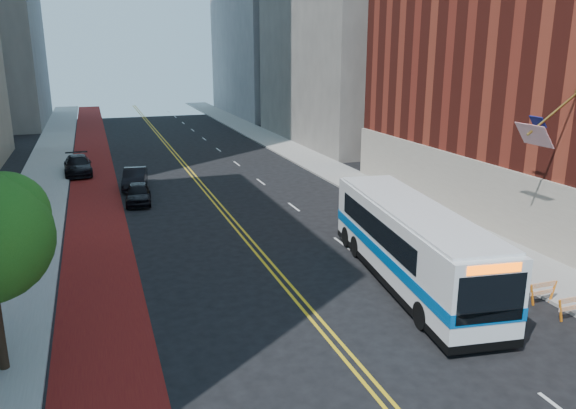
# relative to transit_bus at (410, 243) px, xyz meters

# --- Properties ---
(ground) EXTENTS (160.00, 160.00, 0.00)m
(ground) POSITION_rel_transit_bus_xyz_m (-5.49, -8.21, -1.92)
(ground) COLOR black
(ground) RESTS_ON ground
(sidewalk_left) EXTENTS (4.00, 140.00, 0.15)m
(sidewalk_left) POSITION_rel_transit_bus_xyz_m (-17.49, 21.79, -1.85)
(sidewalk_left) COLOR gray
(sidewalk_left) RESTS_ON ground
(sidewalk_right) EXTENTS (4.00, 140.00, 0.15)m
(sidewalk_right) POSITION_rel_transit_bus_xyz_m (6.51, 21.79, -1.85)
(sidewalk_right) COLOR gray
(sidewalk_right) RESTS_ON ground
(bus_lane_paint) EXTENTS (3.60, 140.00, 0.01)m
(bus_lane_paint) POSITION_rel_transit_bus_xyz_m (-13.59, 21.79, -1.92)
(bus_lane_paint) COLOR #5E0D0F
(bus_lane_paint) RESTS_ON ground
(center_line_inner) EXTENTS (0.14, 140.00, 0.01)m
(center_line_inner) POSITION_rel_transit_bus_xyz_m (-5.67, 21.79, -1.92)
(center_line_inner) COLOR gold
(center_line_inner) RESTS_ON ground
(center_line_outer) EXTENTS (0.14, 140.00, 0.01)m
(center_line_outer) POSITION_rel_transit_bus_xyz_m (-5.31, 21.79, -1.92)
(center_line_outer) COLOR gold
(center_line_outer) RESTS_ON ground
(lane_dashes) EXTENTS (0.14, 98.20, 0.01)m
(lane_dashes) POSITION_rel_transit_bus_xyz_m (-0.69, 29.79, -1.92)
(lane_dashes) COLOR silver
(lane_dashes) RESTS_ON ground
(construction_barriers) EXTENTS (1.42, 10.91, 1.00)m
(construction_barriers) POSITION_rel_transit_bus_xyz_m (4.11, -4.78, -1.25)
(construction_barriers) COLOR orange
(construction_barriers) RESTS_ON ground
(transit_bus) EXTENTS (4.69, 13.67, 3.68)m
(transit_bus) POSITION_rel_transit_bus_xyz_m (0.00, 0.00, 0.00)
(transit_bus) COLOR silver
(transit_bus) RESTS_ON ground
(car_a) EXTENTS (2.09, 4.37, 1.44)m
(car_a) POSITION_rel_transit_bus_xyz_m (-10.68, 18.33, -1.20)
(car_a) COLOR black
(car_a) RESTS_ON ground
(car_b) EXTENTS (2.35, 4.93, 1.56)m
(car_b) POSITION_rel_transit_bus_xyz_m (-10.54, 22.91, -1.14)
(car_b) COLOR black
(car_b) RESTS_ON ground
(car_c) EXTENTS (2.46, 5.60, 1.60)m
(car_c) POSITION_rel_transit_bus_xyz_m (-14.79, 29.79, -1.12)
(car_c) COLOR black
(car_c) RESTS_ON ground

